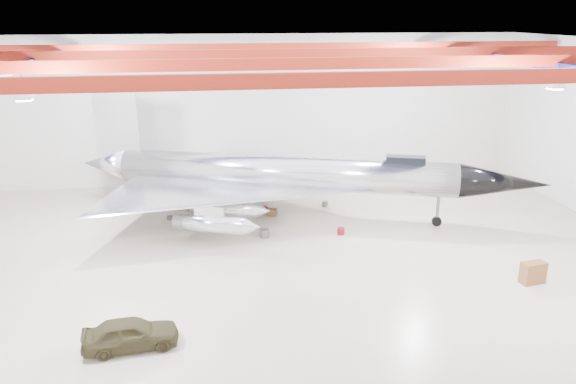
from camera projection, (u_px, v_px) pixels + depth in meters
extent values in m
plane|color=#B7AA91|center=(285.00, 261.00, 29.44)|extent=(40.00, 40.00, 0.00)
plane|color=silver|center=(256.00, 110.00, 41.88)|extent=(40.00, 0.00, 40.00)
plane|color=#0A0F38|center=(285.00, 45.00, 26.09)|extent=(40.00, 40.00, 0.00)
cube|color=maroon|center=(326.00, 80.00, 17.80)|extent=(39.50, 0.25, 0.50)
cube|color=maroon|center=(295.00, 64.00, 23.44)|extent=(39.50, 0.25, 0.50)
cube|color=maroon|center=(276.00, 54.00, 29.09)|extent=(39.50, 0.25, 0.50)
cube|color=maroon|center=(264.00, 47.00, 34.74)|extent=(39.50, 0.25, 0.50)
cube|color=#0C134B|center=(15.00, 68.00, 24.64)|extent=(0.25, 29.50, 0.40)
cube|color=#0C134B|center=(521.00, 62.00, 28.08)|extent=(0.25, 29.50, 0.40)
cube|color=silver|center=(24.00, 96.00, 19.40)|extent=(0.55, 0.55, 0.25)
cube|color=silver|center=(555.00, 85.00, 22.27)|extent=(0.55, 0.55, 0.25)
cube|color=silver|center=(88.00, 65.00, 30.69)|extent=(0.55, 0.55, 0.25)
cube|color=silver|center=(435.00, 61.00, 33.57)|extent=(0.55, 0.55, 0.25)
cylinder|color=silver|center=(285.00, 173.00, 34.97)|extent=(20.50, 8.66, 2.09)
cone|color=black|center=(505.00, 183.00, 32.82)|extent=(5.62, 3.65, 2.09)
cone|color=silver|center=(105.00, 164.00, 36.94)|extent=(3.64, 2.98, 2.09)
cube|color=silver|center=(116.00, 124.00, 35.94)|extent=(2.82, 1.05, 4.71)
cube|color=black|center=(406.00, 161.00, 33.43)|extent=(2.45, 1.53, 0.52)
cylinder|color=silver|center=(210.00, 224.00, 30.53)|extent=(4.07, 2.16, 0.94)
cylinder|color=silver|center=(223.00, 208.00, 32.99)|extent=(4.07, 2.16, 0.94)
cylinder|color=silver|center=(249.00, 179.00, 38.87)|extent=(4.07, 2.16, 0.94)
cylinder|color=silver|center=(257.00, 169.00, 41.33)|extent=(4.07, 2.16, 0.94)
cylinder|color=#59595B|center=(437.00, 211.00, 34.03)|extent=(0.19, 0.19, 1.88)
cylinder|color=black|center=(437.00, 221.00, 34.23)|extent=(0.63, 0.41, 0.59)
cylinder|color=#59595B|center=(209.00, 213.00, 33.81)|extent=(0.19, 0.19, 1.88)
cylinder|color=black|center=(210.00, 223.00, 34.01)|extent=(0.63, 0.41, 0.59)
cylinder|color=#59595B|center=(232.00, 187.00, 38.72)|extent=(0.19, 0.19, 1.88)
cylinder|color=black|center=(232.00, 196.00, 38.91)|extent=(0.63, 0.41, 0.59)
imported|color=#35301A|center=(130.00, 333.00, 21.66)|extent=(3.78, 1.85, 1.24)
cube|color=brown|center=(533.00, 273.00, 26.91)|extent=(1.26, 0.78, 1.07)
cube|color=maroon|center=(264.00, 210.00, 36.64)|extent=(0.58, 0.52, 0.33)
cylinder|color=#59595B|center=(264.00, 233.00, 32.49)|extent=(0.67, 0.67, 0.49)
cube|color=olive|center=(272.00, 212.00, 36.07)|extent=(0.72, 0.64, 0.42)
cube|color=#59595B|center=(170.00, 218.00, 35.31)|extent=(0.43, 0.37, 0.26)
cylinder|color=maroon|center=(341.00, 231.00, 32.97)|extent=(0.56, 0.56, 0.38)
cube|color=olive|center=(213.00, 220.00, 34.72)|extent=(0.61, 0.51, 0.40)
cylinder|color=#59595B|center=(325.00, 204.00, 37.71)|extent=(0.51, 0.51, 0.36)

